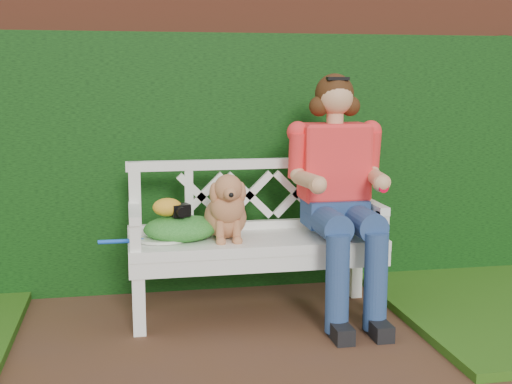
{
  "coord_description": "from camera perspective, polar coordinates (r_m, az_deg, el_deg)",
  "views": [
    {
      "loc": [
        -0.47,
        -2.85,
        1.41
      ],
      "look_at": [
        0.27,
        1.04,
        0.75
      ],
      "focal_mm": 48.0,
      "sensor_mm": 36.0,
      "label": 1
    }
  ],
  "objects": [
    {
      "name": "camera_item",
      "position": [
        3.96,
        -6.33,
        -1.52
      ],
      "size": [
        0.12,
        0.11,
        0.07
      ],
      "primitive_type": "cube",
      "rotation": [
        0.0,
        0.0,
        0.3
      ],
      "color": "black",
      "rests_on": "green_bag"
    },
    {
      "name": "dog",
      "position": [
        3.98,
        -2.53,
        -1.11
      ],
      "size": [
        0.37,
        0.43,
        0.4
      ],
      "primitive_type": null,
      "rotation": [
        0.0,
        0.0,
        -0.33
      ],
      "color": "#A96237",
      "rests_on": "garden_bench"
    },
    {
      "name": "ivy_hedge",
      "position": [
        4.59,
        -4.86,
        2.41
      ],
      "size": [
        10.0,
        0.18,
        1.7
      ],
      "primitive_type": "cube",
      "color": "#175512",
      "rests_on": "ground"
    },
    {
      "name": "tennis_racket",
      "position": [
        3.99,
        -8.11,
        -3.95
      ],
      "size": [
        0.54,
        0.24,
        0.03
      ],
      "primitive_type": null,
      "rotation": [
        0.0,
        0.0,
        -0.04
      ],
      "color": "white",
      "rests_on": "garden_bench"
    },
    {
      "name": "brick_wall",
      "position": [
        4.78,
        -5.18,
        5.7
      ],
      "size": [
        10.0,
        0.3,
        2.2
      ],
      "primitive_type": "cube",
      "color": "brown",
      "rests_on": "ground"
    },
    {
      "name": "seated_woman",
      "position": [
        4.12,
        6.69,
        -0.3
      ],
      "size": [
        0.83,
        0.96,
        1.43
      ],
      "primitive_type": null,
      "rotation": [
        0.0,
        0.0,
        0.33
      ],
      "color": "#D13A3B",
      "rests_on": "ground"
    },
    {
      "name": "garden_bench",
      "position": [
        4.13,
        0.0,
        -6.99
      ],
      "size": [
        1.59,
        0.62,
        0.48
      ],
      "primitive_type": null,
      "rotation": [
        0.0,
        0.0,
        -0.01
      ],
      "color": "white",
      "rests_on": "ground"
    },
    {
      "name": "baseball_glove",
      "position": [
        3.96,
        -7.4,
        -1.26
      ],
      "size": [
        0.2,
        0.18,
        0.11
      ],
      "primitive_type": "ellipsoid",
      "rotation": [
        0.0,
        0.0,
        -0.4
      ],
      "color": "gold",
      "rests_on": "green_bag"
    },
    {
      "name": "green_bag",
      "position": [
        4.0,
        -6.3,
        -2.98
      ],
      "size": [
        0.52,
        0.47,
        0.15
      ],
      "primitive_type": null,
      "rotation": [
        0.0,
        0.0,
        0.4
      ],
      "color": "#1E7D23",
      "rests_on": "garden_bench"
    }
  ]
}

